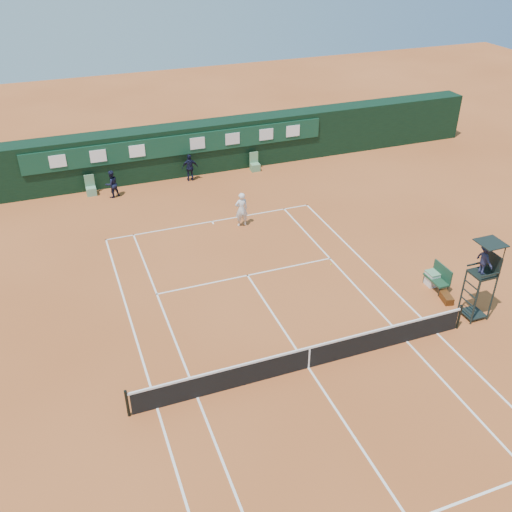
{
  "coord_description": "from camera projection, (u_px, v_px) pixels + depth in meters",
  "views": [
    {
      "loc": [
        -7.14,
        -13.66,
        14.07
      ],
      "look_at": [
        0.25,
        6.0,
        1.2
      ],
      "focal_mm": 40.0,
      "sensor_mm": 36.0,
      "label": 1
    }
  ],
  "objects": [
    {
      "name": "ground",
      "position": [
        308.0,
        368.0,
        20.39
      ],
      "size": [
        90.0,
        90.0,
        0.0
      ],
      "primitive_type": "plane",
      "color": "#B95C2B",
      "rests_on": "ground"
    },
    {
      "name": "back_wall",
      "position": [
        178.0,
        150.0,
        34.56
      ],
      "size": [
        40.0,
        1.65,
        3.0
      ],
      "color": "black",
      "rests_on": "ground"
    },
    {
      "name": "umpire_chair",
      "position": [
        484.0,
        265.0,
        21.69
      ],
      "size": [
        0.96,
        0.95,
        3.42
      ],
      "color": "black",
      "rests_on": "ground"
    },
    {
      "name": "ball_kid_right",
      "position": [
        190.0,
        168.0,
        33.96
      ],
      "size": [
        1.01,
        0.53,
        1.65
      ],
      "primitive_type": "imported",
      "rotation": [
        0.0,
        0.0,
        3.01
      ],
      "color": "black",
      "rests_on": "ground"
    },
    {
      "name": "ball_kid_left",
      "position": [
        112.0,
        184.0,
        32.04
      ],
      "size": [
        0.95,
        0.86,
        1.58
      ],
      "primitive_type": "imported",
      "rotation": [
        0.0,
        0.0,
        3.56
      ],
      "color": "black",
      "rests_on": "ground"
    },
    {
      "name": "linesman_chair_left",
      "position": [
        91.0,
        189.0,
        32.53
      ],
      "size": [
        0.55,
        0.5,
        1.15
      ],
      "color": "#639873",
      "rests_on": "ground"
    },
    {
      "name": "player",
      "position": [
        241.0,
        209.0,
        29.03
      ],
      "size": [
        0.67,
        0.44,
        1.85
      ],
      "primitive_type": "imported",
      "rotation": [
        0.0,
        0.0,
        3.14
      ],
      "color": "silver",
      "rests_on": "ground"
    },
    {
      "name": "tennis_ball",
      "position": [
        331.0,
        264.0,
        26.24
      ],
      "size": [
        0.07,
        0.07,
        0.07
      ],
      "primitive_type": "sphere",
      "color": "yellow",
      "rests_on": "ground"
    },
    {
      "name": "tennis_bag",
      "position": [
        446.0,
        298.0,
        23.8
      ],
      "size": [
        0.52,
        0.86,
        0.3
      ],
      "primitive_type": "cube",
      "rotation": [
        0.0,
        0.0,
        -0.22
      ],
      "color": "black",
      "rests_on": "ground"
    },
    {
      "name": "player_bench",
      "position": [
        439.0,
        276.0,
        24.37
      ],
      "size": [
        0.56,
        1.2,
        1.1
      ],
      "color": "#173B25",
      "rests_on": "ground"
    },
    {
      "name": "tennis_net",
      "position": [
        309.0,
        357.0,
        20.13
      ],
      "size": [
        12.9,
        0.1,
        1.1
      ],
      "color": "black",
      "rests_on": "ground"
    },
    {
      "name": "court_lines",
      "position": [
        308.0,
        368.0,
        20.39
      ],
      "size": [
        11.05,
        23.85,
        0.01
      ],
      "color": "silver",
      "rests_on": "ground"
    },
    {
      "name": "linesman_chair_right",
      "position": [
        255.0,
        166.0,
        35.53
      ],
      "size": [
        0.55,
        0.5,
        1.15
      ],
      "color": "#5E9063",
      "rests_on": "ground"
    },
    {
      "name": "cooler",
      "position": [
        433.0,
        278.0,
        24.73
      ],
      "size": [
        0.57,
        0.57,
        0.65
      ],
      "color": "silver",
      "rests_on": "ground"
    }
  ]
}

